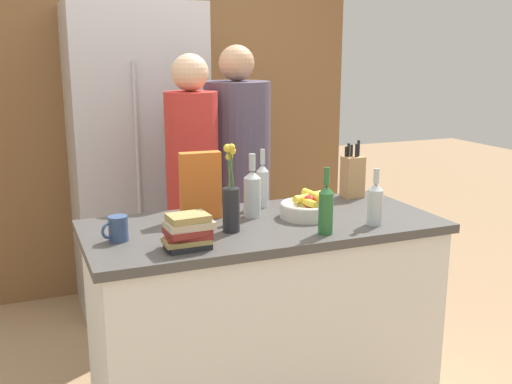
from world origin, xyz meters
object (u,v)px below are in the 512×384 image
at_px(knife_block, 353,176).
at_px(bottle_oil, 375,203).
at_px(bottle_water, 262,184).
at_px(cereal_box, 200,186).
at_px(person_in_blue, 238,178).
at_px(fruit_bowl, 307,208).
at_px(flower_vase, 231,203).
at_px(bottle_wine, 252,192).
at_px(bottle_vinegar, 326,208).
at_px(book_stack, 188,232).
at_px(coffee_mug, 117,229).
at_px(refrigerator, 138,160).
at_px(person_at_sink, 193,189).

xyz_separation_m(knife_block, bottle_oil, (-0.18, -0.49, -0.01)).
height_order(knife_block, bottle_water, knife_block).
bearing_deg(cereal_box, person_in_blue, 56.62).
distance_m(fruit_bowl, knife_block, 0.49).
bearing_deg(flower_vase, bottle_wine, 47.35).
bearing_deg(bottle_wine, bottle_water, 52.37).
bearing_deg(bottle_vinegar, book_stack, 177.01).
distance_m(flower_vase, coffee_mug, 0.48).
distance_m(refrigerator, person_in_blue, 0.79).
relative_size(coffee_mug, person_in_blue, 0.07).
bearing_deg(coffee_mug, person_at_sink, 52.96).
relative_size(book_stack, bottle_water, 0.68).
distance_m(refrigerator, bottle_water, 1.26).
xyz_separation_m(fruit_bowl, flower_vase, (-0.40, -0.07, 0.08)).
bearing_deg(person_at_sink, coffee_mug, -111.98).
bearing_deg(bottle_oil, fruit_bowl, 135.77).
bearing_deg(knife_block, book_stack, -154.35).
bearing_deg(bottle_wine, person_at_sink, 102.97).
relative_size(fruit_bowl, coffee_mug, 2.15).
xyz_separation_m(bottle_wine, bottle_water, (0.11, 0.15, -0.00)).
height_order(cereal_box, bottle_water, cereal_box).
distance_m(coffee_mug, person_at_sink, 0.86).
height_order(flower_vase, bottle_vinegar, flower_vase).
bearing_deg(bottle_wine, refrigerator, 100.97).
xyz_separation_m(knife_block, bottle_vinegar, (-0.45, -0.53, -0.00)).
height_order(bottle_vinegar, bottle_water, bottle_water).
distance_m(fruit_bowl, book_stack, 0.67).
bearing_deg(book_stack, refrigerator, 85.19).
height_order(fruit_bowl, book_stack, book_stack).
distance_m(cereal_box, coffee_mug, 0.47).
height_order(knife_block, bottle_oil, knife_block).
bearing_deg(knife_block, coffee_mug, -166.87).
distance_m(coffee_mug, person_in_blue, 1.17).
height_order(fruit_bowl, flower_vase, flower_vase).
xyz_separation_m(coffee_mug, bottle_wine, (0.64, 0.14, 0.06)).
xyz_separation_m(refrigerator, fruit_bowl, (0.49, -1.46, -0.01)).
distance_m(coffee_mug, bottle_oil, 1.11).
bearing_deg(fruit_bowl, person_in_blue, 93.07).
height_order(coffee_mug, bottle_oil, bottle_oil).
xyz_separation_m(bottle_wine, person_at_sink, (-0.13, 0.55, -0.09)).
bearing_deg(book_stack, knife_block, 25.65).
distance_m(refrigerator, knife_block, 1.49).
distance_m(fruit_bowl, coffee_mug, 0.87).
bearing_deg(person_at_sink, person_in_blue, 39.94).
height_order(bottle_wine, bottle_water, bottle_wine).
relative_size(knife_block, coffee_mug, 2.61).
bearing_deg(knife_block, cereal_box, -173.49).
distance_m(bottle_vinegar, bottle_water, 0.52).
bearing_deg(bottle_oil, bottle_wine, 143.86).
xyz_separation_m(knife_block, person_at_sink, (-0.76, 0.39, -0.09)).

